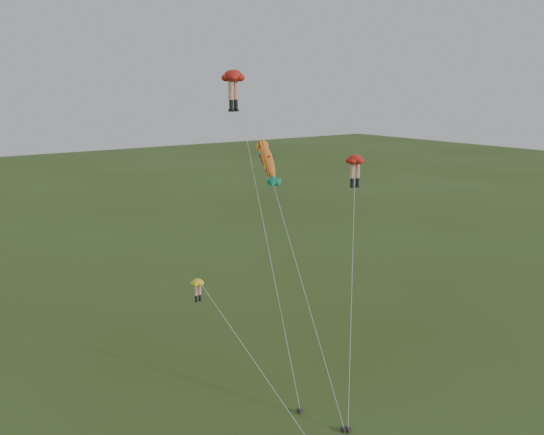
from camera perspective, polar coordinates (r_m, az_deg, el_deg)
ground at (r=37.66m, az=3.47°, el=-18.11°), size 300.00×300.00×0.00m
legs_kite_red_high at (r=42.97m, az=-3.62°, el=12.61°), size 3.76×12.13×20.12m
legs_kite_red_mid at (r=39.11m, az=7.82°, el=4.71°), size 6.42×6.71×14.75m
legs_kite_yellow at (r=35.98m, az=-6.29°, el=-7.25°), size 2.45×9.70×7.90m
fish_kite at (r=40.16m, az=-0.47°, el=5.43°), size 2.79×11.74×15.80m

